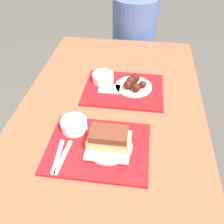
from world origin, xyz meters
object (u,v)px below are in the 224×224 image
Objects in this scene: tray_far at (124,89)px; bowl_coleslaw_near at (74,124)px; bowl_coleslaw_far at (103,77)px; brisket_sandwich_plate at (109,141)px; tray_near at (98,148)px; person_seated_across at (134,28)px; wings_plate_far at (134,84)px.

tray_far is 3.62× the size of bowl_coleslaw_near.
brisket_sandwich_plate is at bearing -77.99° from bowl_coleslaw_far.
person_seated_across is (0.07, 1.26, -0.00)m from tray_near.
wings_plate_far reaches higher than bowl_coleslaw_near.
person_seated_across is at bearing 81.24° from bowl_coleslaw_far.
person_seated_across reaches higher than wings_plate_far.
tray_near is 0.55× the size of person_seated_across.
wings_plate_far is at bearing 75.38° from tray_near.
tray_far is at bearing -160.61° from wings_plate_far.
bowl_coleslaw_near is at bearing -99.81° from bowl_coleslaw_far.
person_seated_across reaches higher than tray_far.
brisket_sandwich_plate reaches higher than tray_near.
tray_near is 0.46m from wings_plate_far.
person_seated_across is (0.12, 0.79, -0.04)m from bowl_coleslaw_far.
bowl_coleslaw_far is at bearing 169.34° from wings_plate_far.
brisket_sandwich_plate reaches higher than tray_far.
tray_far is at bearing 81.43° from tray_near.
bowl_coleslaw_far is 0.59× the size of wings_plate_far.
wings_plate_far is (0.12, 0.44, 0.03)m from tray_near.
brisket_sandwich_plate is (0.04, 0.01, 0.04)m from tray_near.
tray_far is 0.38m from bowl_coleslaw_near.
bowl_coleslaw_far is 0.15× the size of person_seated_across.
wings_plate_far is at bearing -10.66° from bowl_coleslaw_far.
brisket_sandwich_plate is at bearing -91.01° from person_seated_across.
bowl_coleslaw_near is (-0.12, 0.09, 0.03)m from tray_near.
bowl_coleslaw_near is 0.19m from brisket_sandwich_plate.
tray_near and tray_far have the same top height.
brisket_sandwich_plate is 0.26× the size of person_seated_across.
tray_far is 0.06m from wings_plate_far.
bowl_coleslaw_near is 0.15× the size of person_seated_across.
tray_near is at bearing -83.28° from bowl_coleslaw_far.
bowl_coleslaw_near is at bearing 153.18° from brisket_sandwich_plate.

